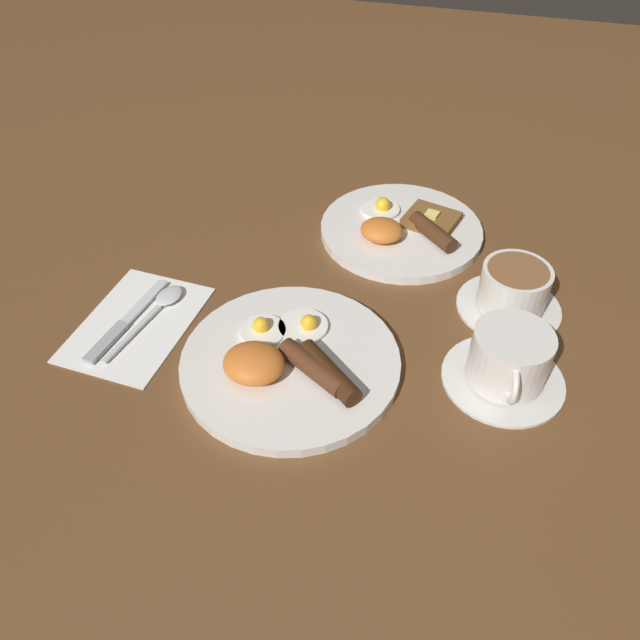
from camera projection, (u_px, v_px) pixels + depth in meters
ground_plane at (291, 366)px, 0.81m from camera, size 3.00×3.00×0.00m
breakfast_plate_near at (289, 361)px, 0.80m from camera, size 0.28×0.28×0.05m
breakfast_plate_far at (402, 229)px, 1.01m from camera, size 0.26×0.26×0.05m
teacup_near at (508, 361)px, 0.77m from camera, size 0.16×0.16×0.08m
teacup_far at (513, 291)px, 0.87m from camera, size 0.15×0.15×0.07m
napkin at (136, 323)px, 0.87m from camera, size 0.15×0.21×0.01m
knife at (123, 324)px, 0.86m from camera, size 0.04×0.18×0.01m
spoon at (162, 303)px, 0.89m from camera, size 0.05×0.17×0.01m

